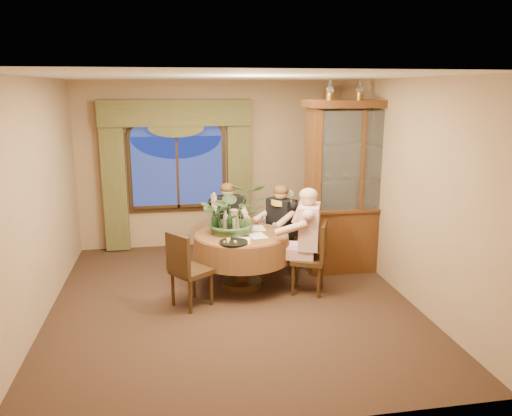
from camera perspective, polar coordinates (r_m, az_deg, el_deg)
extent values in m
plane|color=black|center=(6.54, -2.76, -10.56)|extent=(5.00, 5.00, 0.00)
plane|color=#957351|center=(8.56, -4.96, 4.94)|extent=(4.50, 0.00, 4.50)
plane|color=#957351|center=(6.75, 16.42, 2.14)|extent=(0.00, 5.00, 5.00)
plane|color=white|center=(5.98, -3.07, 14.76)|extent=(5.00, 5.00, 0.00)
cube|color=#4A4822|center=(8.50, -15.89, 2.90)|extent=(0.38, 0.14, 2.32)
cube|color=#4A4822|center=(8.52, -1.97, 3.45)|extent=(0.38, 0.14, 2.32)
cylinder|color=maroon|center=(6.89, -1.65, -5.94)|extent=(1.78, 1.78, 0.75)
cube|color=#3E1F0D|center=(7.49, 11.28, 2.37)|extent=(1.54, 0.61, 2.51)
cube|color=black|center=(6.68, 5.98, -5.68)|extent=(0.55, 0.55, 0.96)
cube|color=black|center=(7.46, 4.10, -3.57)|extent=(0.58, 0.58, 0.96)
cube|color=black|center=(7.73, -2.99, -2.94)|extent=(0.44, 0.44, 0.96)
cube|color=black|center=(6.29, -7.39, -6.95)|extent=(0.59, 0.59, 0.96)
imported|color=#3A5830|center=(6.72, -2.56, 2.21)|extent=(0.93, 1.03, 0.80)
imported|color=#585F2E|center=(6.70, -1.48, -2.93)|extent=(0.15, 0.15, 0.05)
cylinder|color=black|center=(6.35, -2.56, -3.96)|extent=(0.37, 0.37, 0.02)
cylinder|color=black|center=(6.66, -3.00, -1.76)|extent=(0.07, 0.07, 0.33)
cylinder|color=black|center=(6.89, -4.38, -1.27)|extent=(0.07, 0.07, 0.33)
cylinder|color=tan|center=(6.74, -3.49, -1.58)|extent=(0.07, 0.07, 0.33)
cylinder|color=tan|center=(6.75, -4.80, -1.59)|extent=(0.07, 0.07, 0.33)
cylinder|color=black|center=(6.68, -4.81, -1.74)|extent=(0.07, 0.07, 0.33)
cube|color=white|center=(6.66, 0.17, -3.18)|extent=(0.25, 0.33, 0.00)
cube|color=white|center=(7.00, 0.12, -2.34)|extent=(0.21, 0.30, 0.00)
cube|color=white|center=(6.45, -1.59, -3.75)|extent=(0.27, 0.34, 0.00)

